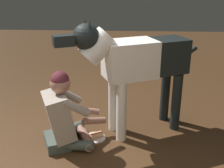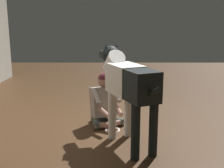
{
  "view_description": "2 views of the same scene",
  "coord_description": "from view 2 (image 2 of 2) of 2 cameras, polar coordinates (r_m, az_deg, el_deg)",
  "views": [
    {
      "loc": [
        -0.67,
        2.27,
        1.77
      ],
      "look_at": [
        -0.53,
        -0.42,
        0.71
      ],
      "focal_mm": 44.92,
      "sensor_mm": 36.0,
      "label": 1
    },
    {
      "loc": [
        -4.45,
        -0.5,
        1.67
      ],
      "look_at": [
        -0.49,
        -0.5,
        0.79
      ],
      "focal_mm": 44.73,
      "sensor_mm": 36.0,
      "label": 2
    }
  ],
  "objects": [
    {
      "name": "person_sitting_on_floor",
      "position": [
        4.63,
        -1.59,
        -3.94
      ],
      "size": [
        0.72,
        0.62,
        0.86
      ],
      "color": "#424D46",
      "rests_on": "ground"
    },
    {
      "name": "ground_plane",
      "position": [
        4.78,
        -5.99,
        -7.93
      ],
      "size": [
        14.29,
        14.29,
        0.0
      ],
      "primitive_type": "plane",
      "color": "#462C18"
    },
    {
      "name": "large_dog",
      "position": [
        3.77,
        3.11,
        0.23
      ],
      "size": [
        1.58,
        0.81,
        1.35
      ],
      "color": "white",
      "rests_on": "ground"
    },
    {
      "name": "hot_dog_on_plate",
      "position": [
        4.44,
        0.12,
        -9.16
      ],
      "size": [
        0.24,
        0.24,
        0.06
      ],
      "color": "white",
      "rests_on": "ground"
    }
  ]
}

